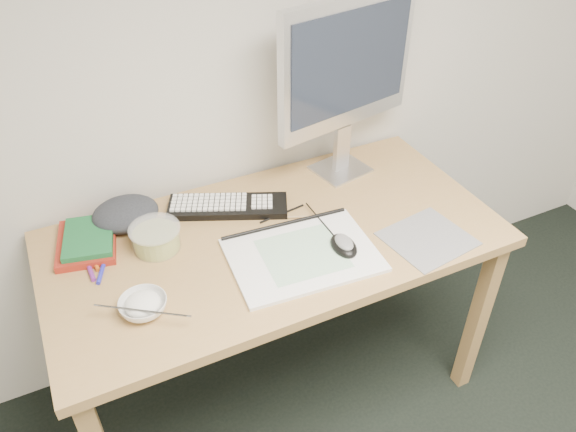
# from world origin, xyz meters

# --- Properties ---
(desk) EXTENTS (1.40, 0.70, 0.75)m
(desk) POSITION_xyz_m (-0.15, 1.43, 0.67)
(desk) COLOR #A47E4B
(desk) RESTS_ON ground
(mousepad) EXTENTS (0.27, 0.25, 0.00)m
(mousepad) POSITION_xyz_m (0.26, 1.21, 0.75)
(mousepad) COLOR slate
(mousepad) RESTS_ON desk
(sketchpad) EXTENTS (0.45, 0.34, 0.01)m
(sketchpad) POSITION_xyz_m (-0.12, 1.30, 0.76)
(sketchpad) COLOR silver
(sketchpad) RESTS_ON desk
(keyboard) EXTENTS (0.40, 0.27, 0.02)m
(keyboard) POSITION_xyz_m (-0.24, 1.62, 0.76)
(keyboard) COLOR black
(keyboard) RESTS_ON desk
(monitor) EXTENTS (0.53, 0.19, 0.61)m
(monitor) POSITION_xyz_m (0.22, 1.66, 1.13)
(monitor) COLOR silver
(monitor) RESTS_ON desk
(mouse) EXTENTS (0.08, 0.12, 0.04)m
(mouse) POSITION_xyz_m (0.00, 1.27, 0.78)
(mouse) COLOR black
(mouse) RESTS_ON sketchpad
(rice_bowl) EXTENTS (0.14, 0.14, 0.04)m
(rice_bowl) POSITION_xyz_m (-0.60, 1.29, 0.77)
(rice_bowl) COLOR white
(rice_bowl) RESTS_ON desk
(chopsticks) EXTENTS (0.22, 0.16, 0.02)m
(chopsticks) POSITION_xyz_m (-0.61, 1.25, 0.79)
(chopsticks) COLOR silver
(chopsticks) RESTS_ON rice_bowl
(fruit_tub) EXTENTS (0.17, 0.17, 0.07)m
(fruit_tub) POSITION_xyz_m (-0.50, 1.53, 0.79)
(fruit_tub) COLOR gold
(fruit_tub) RESTS_ON desk
(book_red) EXTENTS (0.21, 0.25, 0.02)m
(book_red) POSITION_xyz_m (-0.69, 1.63, 0.76)
(book_red) COLOR maroon
(book_red) RESTS_ON desk
(book_green) EXTENTS (0.18, 0.22, 0.02)m
(book_green) POSITION_xyz_m (-0.68, 1.63, 0.78)
(book_green) COLOR #165B2D
(book_green) RESTS_ON book_red
(cloth_lump) EXTENTS (0.19, 0.17, 0.07)m
(cloth_lump) POSITION_xyz_m (-0.55, 1.69, 0.79)
(cloth_lump) COLOR #26292D
(cloth_lump) RESTS_ON desk
(pencil_pink) EXTENTS (0.18, 0.06, 0.01)m
(pencil_pink) POSITION_xyz_m (-0.19, 1.44, 0.75)
(pencil_pink) COLOR pink
(pencil_pink) RESTS_ON desk
(pencil_tan) EXTENTS (0.19, 0.08, 0.01)m
(pencil_tan) POSITION_xyz_m (-0.10, 1.50, 0.75)
(pencil_tan) COLOR #A18255
(pencil_tan) RESTS_ON desk
(pencil_black) EXTENTS (0.17, 0.03, 0.01)m
(pencil_black) POSITION_xyz_m (-0.09, 1.51, 0.75)
(pencil_black) COLOR black
(pencil_black) RESTS_ON desk
(marker_blue) EXTENTS (0.06, 0.13, 0.01)m
(marker_blue) POSITION_xyz_m (-0.66, 1.50, 0.76)
(marker_blue) COLOR #2224B9
(marker_blue) RESTS_ON desk
(marker_orange) EXTENTS (0.03, 0.14, 0.01)m
(marker_orange) POSITION_xyz_m (-0.69, 1.57, 0.76)
(marker_orange) COLOR #CB5A17
(marker_orange) RESTS_ON desk
(marker_purple) EXTENTS (0.02, 0.15, 0.01)m
(marker_purple) POSITION_xyz_m (-0.70, 1.53, 0.76)
(marker_purple) COLOR #6C2484
(marker_purple) RESTS_ON desk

